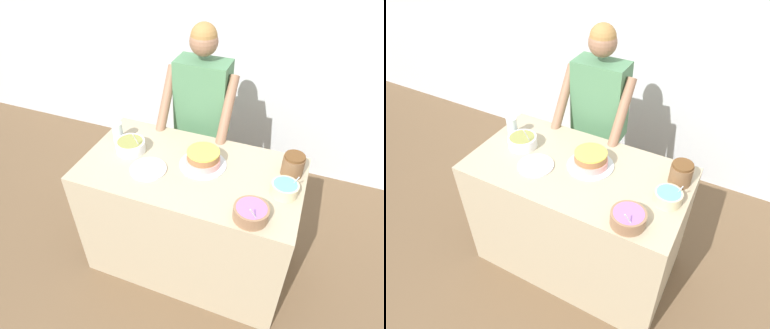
% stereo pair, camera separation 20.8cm
% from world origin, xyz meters
% --- Properties ---
extents(ground_plane, '(14.00, 14.00, 0.00)m').
position_xyz_m(ground_plane, '(0.00, 0.00, 0.00)').
color(ground_plane, brown).
extents(wall_back, '(10.00, 0.05, 2.60)m').
position_xyz_m(wall_back, '(0.00, 1.81, 1.30)').
color(wall_back, silver).
rests_on(wall_back, ground_plane).
extents(counter, '(1.41, 0.75, 0.93)m').
position_xyz_m(counter, '(0.00, 0.38, 0.47)').
color(counter, tan).
rests_on(counter, ground_plane).
extents(person_baker, '(0.53, 0.46, 1.64)m').
position_xyz_m(person_baker, '(-0.14, 0.98, 0.99)').
color(person_baker, '#2D2D38').
rests_on(person_baker, ground_plane).
extents(cake, '(0.30, 0.30, 0.11)m').
position_xyz_m(cake, '(0.06, 0.44, 0.98)').
color(cake, silver).
rests_on(cake, counter).
extents(frosting_bowl_olive, '(0.20, 0.20, 0.18)m').
position_xyz_m(frosting_bowl_olive, '(-0.44, 0.41, 0.97)').
color(frosting_bowl_olive, white).
rests_on(frosting_bowl_olive, counter).
extents(frosting_bowl_blue, '(0.16, 0.16, 0.14)m').
position_xyz_m(frosting_bowl_blue, '(0.59, 0.36, 0.97)').
color(frosting_bowl_blue, beige).
rests_on(frosting_bowl_blue, counter).
extents(frosting_bowl_purple, '(0.19, 0.19, 0.14)m').
position_xyz_m(frosting_bowl_purple, '(0.45, 0.10, 0.98)').
color(frosting_bowl_purple, '#936B4C').
rests_on(frosting_bowl_purple, counter).
extents(drinking_glass, '(0.07, 0.07, 0.14)m').
position_xyz_m(drinking_glass, '(-0.58, 0.48, 1.00)').
color(drinking_glass, silver).
rests_on(drinking_glass, counter).
extents(ceramic_plate, '(0.23, 0.23, 0.01)m').
position_xyz_m(ceramic_plate, '(-0.24, 0.27, 0.94)').
color(ceramic_plate, silver).
rests_on(ceramic_plate, counter).
extents(stoneware_jar, '(0.13, 0.13, 0.14)m').
position_xyz_m(stoneware_jar, '(0.60, 0.55, 1.00)').
color(stoneware_jar, brown).
rests_on(stoneware_jar, counter).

